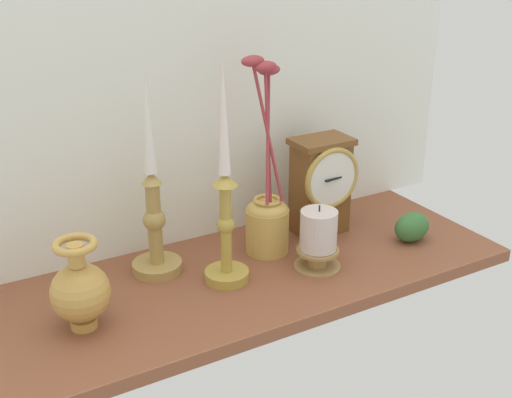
{
  "coord_description": "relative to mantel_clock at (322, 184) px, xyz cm",
  "views": [
    {
      "loc": [
        -49.41,
        -91.69,
        58.82
      ],
      "look_at": [
        3.21,
        0.0,
        14.0
      ],
      "focal_mm": 46.06,
      "sensor_mm": 36.0,
      "label": 1
    }
  ],
  "objects": [
    {
      "name": "ground_plane",
      "position": [
        -22.52,
        -7.31,
        -11.62
      ],
      "size": [
        100.0,
        36.0,
        2.4
      ],
      "primitive_type": "cube",
      "color": "brown"
    },
    {
      "name": "candlestick_tall_center",
      "position": [
        -35.18,
        1.16,
        0.77
      ],
      "size": [
        9.05,
        9.05,
        36.84
      ],
      "color": "#AB8B48",
      "rests_on": "ground_plane"
    },
    {
      "name": "pillar_candle_front",
      "position": [
        -9.04,
        -12.11,
        -4.63
      ],
      "size": [
        8.71,
        8.71,
        12.39
      ],
      "color": "#A7834C",
      "rests_on": "ground_plane"
    },
    {
      "name": "candlestick_tall_left",
      "position": [
        -25.69,
        -8.01,
        2.7
      ],
      "size": [
        7.92,
        7.92,
        39.54
      ],
      "color": "#B2953B",
      "rests_on": "ground_plane"
    },
    {
      "name": "brass_vase_bulbous",
      "position": [
        -51.96,
        -9.96,
        -3.65
      ],
      "size": [
        9.3,
        9.3,
        15.09
      ],
      "color": "gold",
      "rests_on": "ground_plane"
    },
    {
      "name": "back_wall",
      "position": [
        -22.52,
        11.19,
        22.08
      ],
      "size": [
        120.0,
        2.0,
        65.0
      ],
      "primitive_type": "cube",
      "color": "white",
      "rests_on": "ground_plane"
    },
    {
      "name": "brass_vase_jar",
      "position": [
        -13.79,
        -1.85,
        -1.91
      ],
      "size": [
        8.51,
        8.95,
        37.48
      ],
      "color": "tan",
      "rests_on": "ground_plane"
    },
    {
      "name": "mantel_clock",
      "position": [
        0.0,
        0.0,
        0.0
      ],
      "size": [
        12.54,
        8.86,
        19.82
      ],
      "color": "brown",
      "rests_on": "ground_plane"
    },
    {
      "name": "ivy_sprig",
      "position": [
        13.34,
        -12.51,
        -7.43
      ],
      "size": [
        7.63,
        5.34,
        5.99
      ],
      "color": "#396F35",
      "rests_on": "ground_plane"
    }
  ]
}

